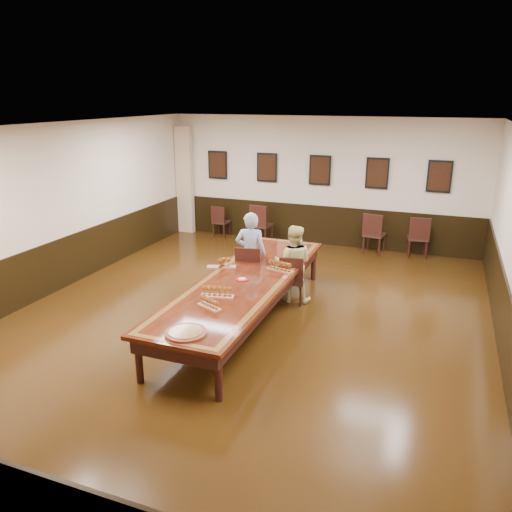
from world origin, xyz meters
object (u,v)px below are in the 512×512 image
at_px(spare_chair_b, 262,224).
at_px(person_woman, 293,264).
at_px(carved_platter, 186,333).
at_px(spare_chair_c, 375,233).
at_px(chair_man, 250,271).
at_px(person_man, 251,254).
at_px(chair_woman, 292,279).
at_px(conference_table, 245,287).
at_px(spare_chair_d, 418,236).
at_px(spare_chair_a, 221,221).

bearing_deg(spare_chair_b, person_woman, 124.34).
relative_size(spare_chair_b, carved_platter, 1.76).
bearing_deg(spare_chair_c, spare_chair_b, 12.42).
xyz_separation_m(spare_chair_b, person_woman, (1.87, -3.38, 0.21)).
relative_size(chair_man, person_woman, 0.70).
bearing_deg(person_woman, person_man, -12.95).
bearing_deg(spare_chair_c, chair_woman, 84.52).
bearing_deg(conference_table, chair_woman, 63.16).
bearing_deg(carved_platter, spare_chair_b, 102.09).
bearing_deg(spare_chair_d, spare_chair_a, -8.91).
distance_m(chair_woman, spare_chair_d, 4.19).
bearing_deg(person_man, spare_chair_b, -83.79).
bearing_deg(chair_man, carved_platter, 86.18).
distance_m(spare_chair_b, conference_table, 4.70).
bearing_deg(spare_chair_a, spare_chair_b, 173.04).
xyz_separation_m(spare_chair_d, person_man, (-2.83, -3.57, 0.31)).
bearing_deg(person_woman, spare_chair_b, -71.14).
bearing_deg(chair_woman, spare_chair_a, -59.82).
height_order(spare_chair_d, conference_table, spare_chair_d).
xyz_separation_m(spare_chair_a, spare_chair_d, (5.11, -0.01, 0.07)).
distance_m(person_man, person_woman, 0.86).
bearing_deg(chair_man, spare_chair_c, -127.59).
height_order(spare_chair_b, person_man, person_man).
height_order(chair_man, chair_woman, chair_man).
bearing_deg(conference_table, spare_chair_b, 106.98).
xyz_separation_m(spare_chair_c, person_man, (-1.84, -3.48, 0.30)).
height_order(spare_chair_d, person_woman, person_woman).
xyz_separation_m(chair_woman, conference_table, (-0.51, -1.02, 0.15)).
relative_size(spare_chair_a, spare_chair_b, 0.83).
xyz_separation_m(chair_man, spare_chair_a, (-2.29, 3.68, -0.08)).
distance_m(spare_chair_d, person_man, 4.57).
relative_size(spare_chair_a, person_woman, 0.59).
bearing_deg(chair_woman, person_man, -19.21).
bearing_deg(spare_chair_c, spare_chair_a, 8.21).
bearing_deg(spare_chair_a, spare_chair_c, -177.54).
height_order(chair_woman, person_man, person_man).
bearing_deg(person_man, carved_platter, 86.31).
bearing_deg(person_woman, spare_chair_d, -128.87).
distance_m(spare_chair_b, person_man, 3.50).
xyz_separation_m(chair_man, carved_platter, (0.39, -3.20, 0.27)).
bearing_deg(chair_woman, spare_chair_b, -71.60).
relative_size(person_man, person_woman, 1.11).
bearing_deg(chair_man, spare_chair_d, -138.20).
height_order(chair_man, spare_chair_d, chair_man).
distance_m(spare_chair_c, person_man, 3.95).
bearing_deg(person_man, spare_chair_c, -128.54).
distance_m(spare_chair_a, spare_chair_b, 1.28).
height_order(chair_woman, carved_platter, chair_woman).
bearing_deg(carved_platter, chair_woman, 81.70).
bearing_deg(chair_woman, chair_man, -12.38).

